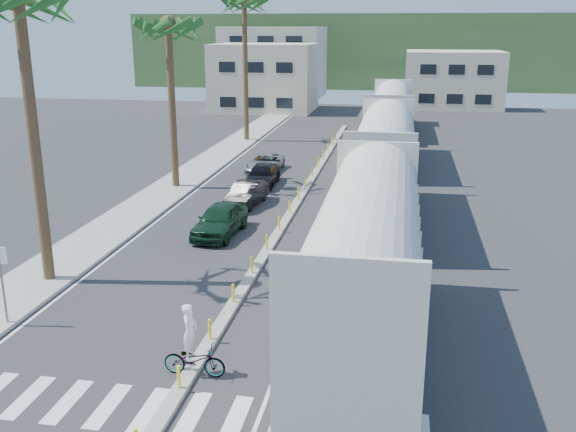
# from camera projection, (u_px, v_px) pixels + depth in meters

# --- Properties ---
(ground) EXTENTS (140.00, 140.00, 0.00)m
(ground) POSITION_uv_depth(u_px,v_px,m) (191.00, 374.00, 19.16)
(ground) COLOR #28282B
(ground) RESTS_ON ground
(sidewalk) EXTENTS (3.00, 90.00, 0.15)m
(sidewalk) POSITION_uv_depth(u_px,v_px,m) (188.00, 176.00, 44.17)
(sidewalk) COLOR gray
(sidewalk) RESTS_ON ground
(rails) EXTENTS (1.56, 100.00, 0.06)m
(rails) POSITION_uv_depth(u_px,v_px,m) (387.00, 175.00, 44.74)
(rails) COLOR black
(rails) RESTS_ON ground
(median) EXTENTS (0.45, 60.00, 0.85)m
(median) POSITION_uv_depth(u_px,v_px,m) (298.00, 200.00, 37.98)
(median) COLOR gray
(median) RESTS_ON ground
(crosswalk) EXTENTS (14.00, 2.20, 0.01)m
(crosswalk) POSITION_uv_depth(u_px,v_px,m) (167.00, 412.00, 17.27)
(crosswalk) COLOR silver
(crosswalk) RESTS_ON ground
(lane_markings) EXTENTS (9.42, 90.00, 0.01)m
(lane_markings) POSITION_uv_depth(u_px,v_px,m) (279.00, 181.00, 43.12)
(lane_markings) COLOR silver
(lane_markings) RESTS_ON ground
(freight_train) EXTENTS (3.00, 60.94, 5.85)m
(freight_train) POSITION_uv_depth(u_px,v_px,m) (386.00, 150.00, 38.40)
(freight_train) COLOR beige
(freight_train) RESTS_ON ground
(palm_trees) EXTENTS (3.50, 37.20, 13.75)m
(palm_trees) POSITION_uv_depth(u_px,v_px,m) (175.00, 12.00, 38.89)
(palm_trees) COLOR brown
(palm_trees) RESTS_ON ground
(street_sign) EXTENTS (0.60, 0.08, 3.00)m
(street_sign) POSITION_uv_depth(u_px,v_px,m) (1.00, 273.00, 21.72)
(street_sign) COLOR slate
(street_sign) RESTS_ON ground
(buildings) EXTENTS (38.00, 27.00, 10.00)m
(buildings) POSITION_uv_depth(u_px,v_px,m) (313.00, 70.00, 86.64)
(buildings) COLOR #C1B899
(buildings) RESTS_ON ground
(hillside) EXTENTS (80.00, 20.00, 12.00)m
(hillside) POSITION_uv_depth(u_px,v_px,m) (372.00, 50.00, 111.85)
(hillside) COLOR #385628
(hillside) RESTS_ON ground
(car_lead) EXTENTS (2.44, 4.84, 1.57)m
(car_lead) POSITION_uv_depth(u_px,v_px,m) (220.00, 220.00, 31.78)
(car_lead) COLOR black
(car_lead) RESTS_ON ground
(car_second) EXTENTS (2.30, 4.46, 1.37)m
(car_second) POSITION_uv_depth(u_px,v_px,m) (246.00, 194.00, 37.06)
(car_second) COLOR black
(car_second) RESTS_ON ground
(car_third) EXTENTS (2.05, 4.67, 1.33)m
(car_third) POSITION_uv_depth(u_px,v_px,m) (262.00, 175.00, 41.74)
(car_third) COLOR black
(car_third) RESTS_ON ground
(car_rear) EXTENTS (2.74, 4.78, 1.24)m
(car_rear) POSITION_uv_depth(u_px,v_px,m) (264.00, 163.00, 45.86)
(car_rear) COLOR #A0A2A5
(car_rear) RESTS_ON ground
(cyclist) EXTENTS (0.78, 1.91, 2.28)m
(cyclist) POSITION_uv_depth(u_px,v_px,m) (193.00, 352.00, 18.93)
(cyclist) COLOR #9EA0A5
(cyclist) RESTS_ON ground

